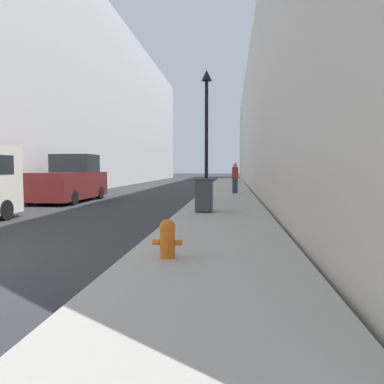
{
  "coord_description": "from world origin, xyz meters",
  "views": [
    {
      "loc": [
        5.32,
        -5.46,
        1.63
      ],
      "look_at": [
        3.01,
        16.42,
        0.2
      ],
      "focal_mm": 35.0,
      "sensor_mm": 36.0,
      "label": 1
    }
  ],
  "objects_px": {
    "pedestrian_on_sidewalk": "(235,178)",
    "trash_bin": "(204,195)",
    "lamppost": "(206,120)",
    "fire_hydrant": "(167,238)",
    "pickup_truck": "(69,181)"
  },
  "relations": [
    {
      "from": "trash_bin",
      "to": "lamppost",
      "type": "xyz_separation_m",
      "value": [
        -0.23,
        4.64,
        3.06
      ]
    },
    {
      "from": "pedestrian_on_sidewalk",
      "to": "trash_bin",
      "type": "bearing_deg",
      "value": -96.91
    },
    {
      "from": "lamppost",
      "to": "pickup_truck",
      "type": "distance_m",
      "value": 7.26
    },
    {
      "from": "pedestrian_on_sidewalk",
      "to": "pickup_truck",
      "type": "bearing_deg",
      "value": -151.55
    },
    {
      "from": "trash_bin",
      "to": "fire_hydrant",
      "type": "bearing_deg",
      "value": -91.16
    },
    {
      "from": "fire_hydrant",
      "to": "pickup_truck",
      "type": "bearing_deg",
      "value": 120.86
    },
    {
      "from": "fire_hydrant",
      "to": "trash_bin",
      "type": "height_order",
      "value": "trash_bin"
    },
    {
      "from": "trash_bin",
      "to": "pickup_truck",
      "type": "relative_size",
      "value": 0.21
    },
    {
      "from": "lamppost",
      "to": "pedestrian_on_sidewalk",
      "type": "bearing_deg",
      "value": 73.62
    },
    {
      "from": "lamppost",
      "to": "pickup_truck",
      "type": "xyz_separation_m",
      "value": [
        -6.69,
        0.25,
        -2.82
      ]
    },
    {
      "from": "trash_bin",
      "to": "pickup_truck",
      "type": "xyz_separation_m",
      "value": [
        -6.92,
        4.89,
        0.24
      ]
    },
    {
      "from": "pickup_truck",
      "to": "pedestrian_on_sidewalk",
      "type": "xyz_separation_m",
      "value": [
        8.04,
        4.36,
        0.07
      ]
    },
    {
      "from": "fire_hydrant",
      "to": "pedestrian_on_sidewalk",
      "type": "relative_size",
      "value": 0.36
    },
    {
      "from": "pedestrian_on_sidewalk",
      "to": "fire_hydrant",
      "type": "bearing_deg",
      "value": -94.56
    },
    {
      "from": "fire_hydrant",
      "to": "pedestrian_on_sidewalk",
      "type": "xyz_separation_m",
      "value": [
        1.25,
        15.72,
        0.55
      ]
    }
  ]
}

